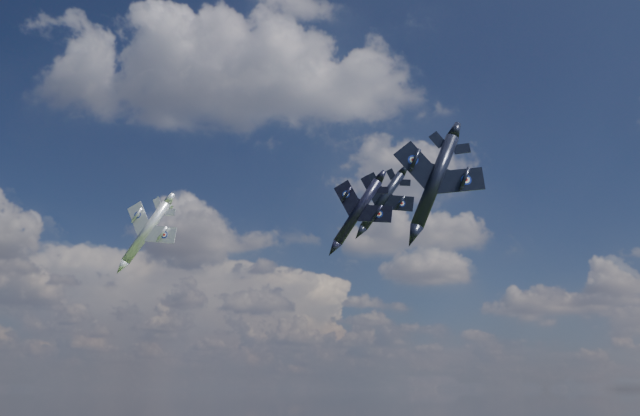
# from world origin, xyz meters

# --- Properties ---
(jet_lead_navy) EXTENTS (12.51, 15.02, 7.51)m
(jet_lead_navy) POSITION_xyz_m (6.99, 6.76, 80.42)
(jet_lead_navy) COLOR black
(jet_right_navy) EXTENTS (12.72, 16.66, 7.60)m
(jet_right_navy) POSITION_xyz_m (15.42, -1.24, 81.78)
(jet_right_navy) COLOR black
(jet_high_navy) EXTENTS (13.16, 16.49, 8.66)m
(jet_high_navy) POSITION_xyz_m (12.14, 26.71, 87.94)
(jet_high_navy) COLOR black
(jet_left_silver) EXTENTS (14.65, 17.95, 9.17)m
(jet_left_silver) POSITION_xyz_m (-25.88, 28.38, 83.23)
(jet_left_silver) COLOR #A1A2AB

